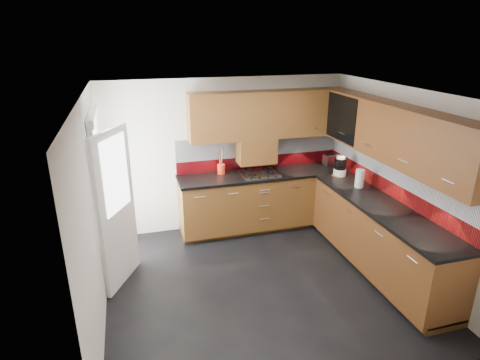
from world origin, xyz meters
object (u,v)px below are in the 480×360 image
object	(u,v)px
toaster	(331,160)
food_processor	(340,166)
gas_hob	(259,173)
utensil_pot	(221,168)

from	to	relation	value
toaster	food_processor	bearing A→B (deg)	-103.01
gas_hob	food_processor	xyz separation A→B (m)	(1.18, -0.39, 0.13)
food_processor	gas_hob	bearing A→B (deg)	161.73
utensil_pot	toaster	xyz separation A→B (m)	(1.86, -0.05, -0.01)
toaster	food_processor	xyz separation A→B (m)	(-0.12, -0.53, 0.06)
gas_hob	food_processor	distance (m)	1.25
gas_hob	utensil_pot	size ratio (longest dim) A/B	1.32
food_processor	toaster	bearing A→B (deg)	76.99
utensil_pot	gas_hob	bearing A→B (deg)	-19.11
gas_hob	toaster	size ratio (longest dim) A/B	2.17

